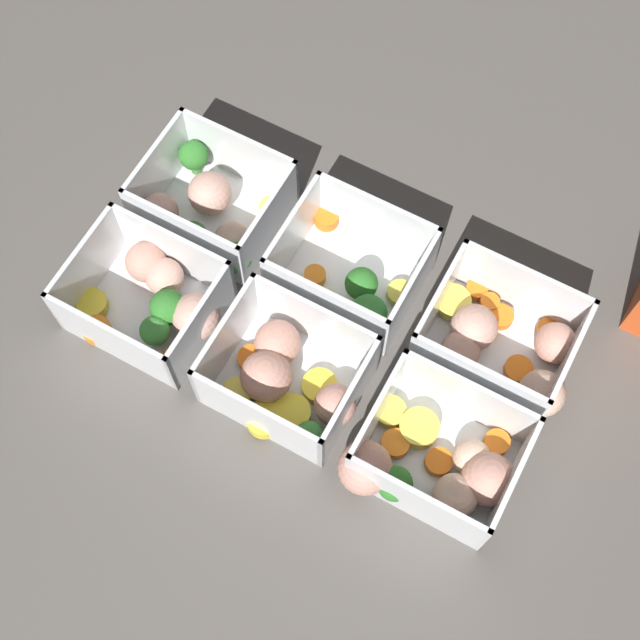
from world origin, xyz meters
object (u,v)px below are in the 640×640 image
Objects in this scene: container_near_center at (286,378)px; container_far_right at (502,345)px; container_near_left at (157,299)px; container_near_right at (434,464)px; container_far_center at (353,277)px; container_far_left at (209,207)px.

container_near_center is 0.89× the size of container_far_right.
container_near_left and container_far_right have the same top height.
container_near_left is 0.88× the size of container_near_right.
container_near_right is 1.25× the size of container_far_center.
container_far_left is at bearing 157.51° from container_near_right.
container_near_right and container_far_right have the same top height.
container_far_left is at bearing -179.22° from container_far_right.
container_near_right and container_far_center have the same top height.
container_far_left is at bearing 142.38° from container_near_center.
container_near_center is at bearing -92.85° from container_far_center.
container_near_right is (0.16, -0.01, 0.00)m from container_near_center.
container_near_center and container_far_left have the same top height.
container_near_left is 1.10× the size of container_far_center.
container_far_right is at bearing 1.98° from container_far_center.
container_far_right is (0.01, 0.14, -0.00)m from container_near_right.
container_far_right is (0.33, 0.12, -0.00)m from container_near_left.
container_far_left and container_far_right have the same top height.
container_near_center and container_far_right have the same top height.
container_near_right is 1.02× the size of container_far_right.
container_near_left is 0.12m from container_far_left.
container_near_center is 0.21m from container_far_left.
container_near_left is 1.05× the size of container_far_left.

